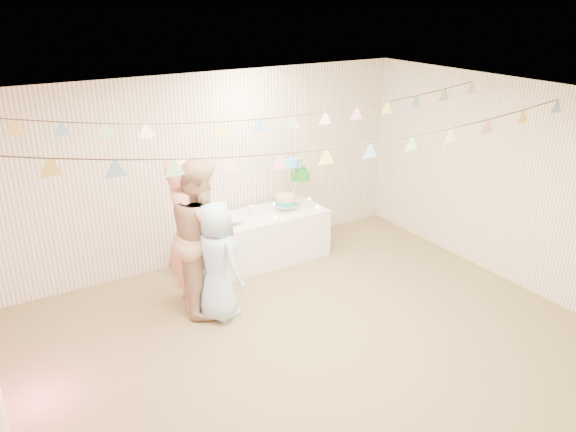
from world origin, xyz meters
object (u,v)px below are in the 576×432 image
person_adult_a (187,234)px  person_child (217,261)px  person_adult_b (202,236)px  table (261,238)px  cake_stand (293,177)px

person_adult_a → person_child: bearing=-147.8°
person_adult_b → person_child: (0.04, -0.29, -0.21)m
person_child → person_adult_a: bearing=8.4°
person_adult_a → person_adult_b: (0.14, -0.13, -0.00)m
person_adult_a → person_child: (0.18, -0.42, -0.22)m
table → person_adult_a: person_adult_a is taller
table → person_adult_b: person_adult_b is taller
table → person_adult_b: size_ratio=1.00×
person_adult_b → person_child: bearing=-155.2°
cake_stand → person_adult_b: bearing=-155.9°
person_adult_b → person_child: size_ratio=1.30×
table → cake_stand: (0.55, 0.05, 0.78)m
person_child → person_adult_b: bearing=-6.7°
table → person_child: bearing=-138.0°
person_child → cake_stand: bearing=-72.5°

